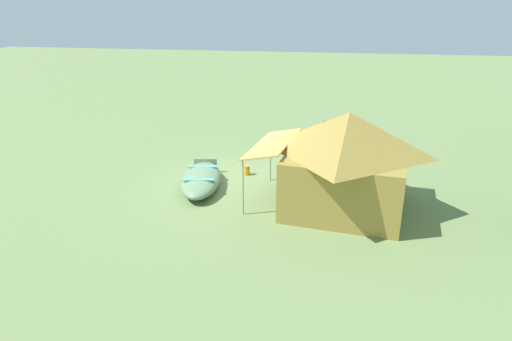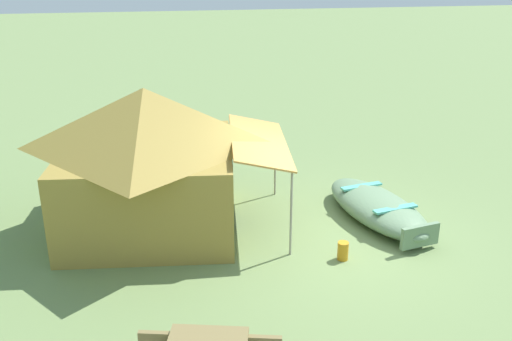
{
  "view_description": "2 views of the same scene",
  "coord_description": "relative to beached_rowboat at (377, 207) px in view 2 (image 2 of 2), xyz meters",
  "views": [
    {
      "loc": [
        11.38,
        2.7,
        4.73
      ],
      "look_at": [
        1.11,
        0.62,
        0.85
      ],
      "focal_mm": 30.9,
      "sensor_mm": 36.0,
      "label": 1
    },
    {
      "loc": [
        -8.05,
        2.68,
        4.44
      ],
      "look_at": [
        0.84,
        1.05,
        0.96
      ],
      "focal_mm": 39.78,
      "sensor_mm": 36.0,
      "label": 2
    }
  ],
  "objects": [
    {
      "name": "canvas_cabin_tent",
      "position": [
        0.51,
        3.9,
        1.01
      ],
      "size": [
        3.37,
        4.1,
        2.43
      ],
      "color": "olive",
      "rests_on": "ground_plane"
    },
    {
      "name": "fuel_can",
      "position": [
        -1.22,
        1.04,
        -0.1
      ],
      "size": [
        0.21,
        0.21,
        0.29
      ],
      "primitive_type": "cylinder",
      "rotation": [
        0.0,
        0.0,
        2.89
      ],
      "color": "orange",
      "rests_on": "ground_plane"
    },
    {
      "name": "beached_rowboat",
      "position": [
        0.0,
        0.0,
        0.0
      ],
      "size": [
        2.8,
        1.58,
        0.48
      ],
      "color": "slate",
      "rests_on": "ground_plane"
    },
    {
      "name": "ground_plane",
      "position": [
        -0.49,
        1.06,
        -0.25
      ],
      "size": [
        80.0,
        80.0,
        0.0
      ],
      "primitive_type": "plane",
      "color": "#6E8650"
    }
  ]
}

